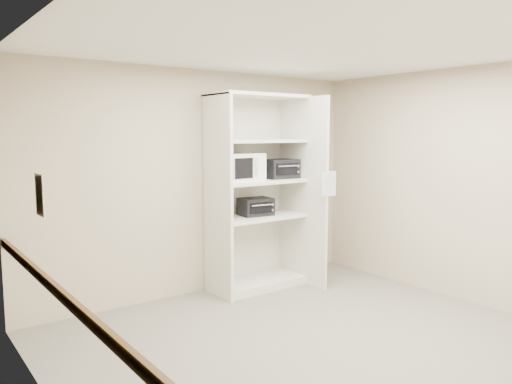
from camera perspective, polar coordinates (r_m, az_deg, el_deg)
floor at (r=4.88m, az=6.62°, el=-16.79°), size 4.50×4.00×0.01m
ceiling at (r=4.54m, az=7.10°, el=16.25°), size 4.50×4.00×0.01m
wall_back at (r=6.11m, az=-6.17°, el=1.11°), size 4.50×0.02×2.70m
wall_left at (r=3.40m, az=-21.88°, el=-3.83°), size 0.02×4.00×2.70m
wall_right at (r=6.28m, az=21.92°, el=0.81°), size 0.02×4.00×2.70m
shelving_unit at (r=6.26m, az=0.50°, el=-0.74°), size 1.24×0.92×2.42m
microwave at (r=6.06m, az=-2.12°, el=2.87°), size 0.58×0.46×0.33m
toaster_oven_upper at (r=6.41m, az=2.73°, el=2.67°), size 0.43×0.33×0.24m
toaster_oven_lower at (r=6.26m, az=-0.05°, el=-1.68°), size 0.43×0.34×0.22m
paper_sign at (r=6.15m, az=8.34°, el=0.93°), size 0.23×0.01×0.30m
chair_rail at (r=3.51m, az=-21.20°, el=-11.03°), size 0.04×3.98×0.08m
wall_poster at (r=3.79m, az=-23.47°, el=-0.29°), size 0.01×0.22×0.30m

